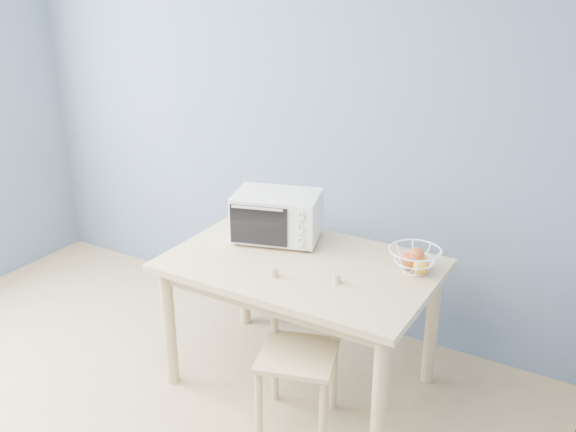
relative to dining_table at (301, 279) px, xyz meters
The scene contains 4 objects.
dining_table is the anchor object (origin of this frame).
toaster_oven 0.42m from the dining_table, 146.94° to the left, with size 0.54×0.46×0.28m.
fruit_basket 0.61m from the dining_table, 20.04° to the left, with size 0.34×0.34×0.14m.
dining_chair 0.41m from the dining_table, 61.91° to the right, with size 0.47×0.47×0.80m.
Camera 1 is at (2.06, -1.15, 2.24)m, focal length 40.00 mm.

